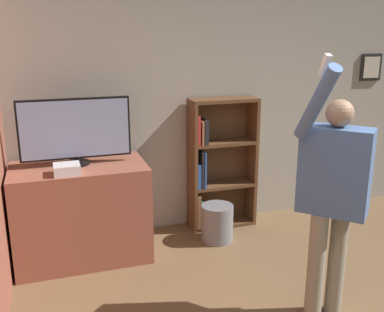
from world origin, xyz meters
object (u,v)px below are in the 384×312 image
waste_bin (217,223)px  television (75,131)px  game_console (67,169)px  bookshelf (217,166)px  person (333,190)px

waste_bin → television: bearing=175.1°
television → game_console: television is taller
game_console → bookshelf: 1.71m
television → person: size_ratio=0.50×
game_console → waste_bin: bearing=5.9°
game_console → waste_bin: 1.67m
person → waste_bin: bearing=148.9°
television → person: (1.68, -1.58, -0.22)m
bookshelf → person: person is taller
person → bookshelf: bearing=142.4°
game_console → bookshelf: (1.61, 0.53, -0.28)m
waste_bin → bookshelf: bearing=70.5°
television → game_console: bearing=-112.3°
bookshelf → game_console: bearing=-161.8°
person → waste_bin: size_ratio=5.14×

